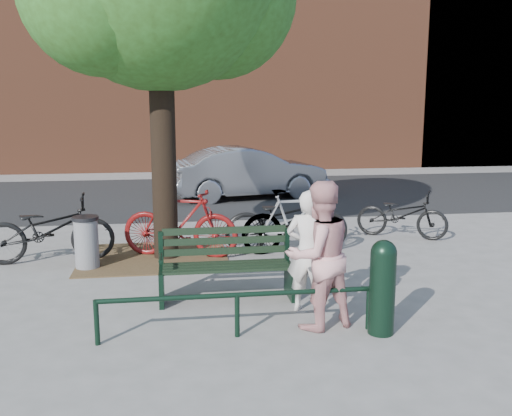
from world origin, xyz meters
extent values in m
plane|color=gray|center=(0.00, 0.00, 0.00)|extent=(90.00, 90.00, 0.00)
cube|color=brown|center=(-1.00, 2.20, 0.01)|extent=(2.40, 2.00, 0.02)
cube|color=black|center=(0.00, 8.50, 0.01)|extent=(40.00, 7.00, 0.01)
cube|color=brown|center=(0.00, 16.00, 6.00)|extent=(45.00, 4.00, 12.00)
cube|color=black|center=(-0.84, 0.00, 0.23)|extent=(0.06, 0.52, 0.45)
cube|color=black|center=(-0.84, 0.23, 0.67)|extent=(0.06, 0.06, 0.44)
cylinder|color=black|center=(-0.84, -0.10, 0.63)|extent=(0.04, 0.36, 0.04)
cube|color=black|center=(0.84, 0.00, 0.23)|extent=(0.06, 0.52, 0.45)
cube|color=black|center=(0.84, 0.23, 0.67)|extent=(0.06, 0.06, 0.44)
cylinder|color=black|center=(0.84, -0.10, 0.63)|extent=(0.04, 0.36, 0.04)
cube|color=black|center=(0.00, 0.00, 0.45)|extent=(1.64, 0.46, 0.04)
cube|color=black|center=(0.00, 0.23, 0.74)|extent=(1.64, 0.03, 0.47)
cylinder|color=black|center=(-1.50, -1.20, 0.25)|extent=(0.06, 0.06, 0.50)
cylinder|color=black|center=(0.00, -1.20, 0.25)|extent=(0.06, 0.06, 0.50)
cylinder|color=black|center=(1.50, -1.20, 0.25)|extent=(0.06, 0.06, 0.50)
cylinder|color=black|center=(0.00, -1.20, 0.48)|extent=(3.00, 0.06, 0.06)
cylinder|color=black|center=(-0.80, 2.20, 1.90)|extent=(0.40, 0.40, 3.80)
imported|color=silver|center=(0.95, -0.55, 0.76)|extent=(0.66, 0.58, 1.52)
imported|color=#D39291|center=(0.95, -1.05, 0.85)|extent=(0.98, 0.86, 1.70)
cylinder|color=black|center=(1.60, -1.34, 0.46)|extent=(0.29, 0.29, 0.93)
sphere|color=black|center=(1.60, -1.34, 0.93)|extent=(0.29, 0.29, 0.29)
cylinder|color=gray|center=(-2.01, 1.74, 0.38)|extent=(0.37, 0.37, 0.77)
cylinder|color=black|center=(-2.01, 1.74, 0.79)|extent=(0.40, 0.40, 0.05)
imported|color=black|center=(-2.66, 2.20, 0.54)|extent=(2.11, 0.91, 1.08)
imported|color=#600E0D|center=(-0.56, 2.20, 0.59)|extent=(2.03, 1.10, 1.17)
imported|color=black|center=(1.25, 2.24, 0.56)|extent=(2.14, 0.77, 1.12)
imported|color=gray|center=(1.36, 2.20, 0.55)|extent=(1.89, 0.72, 1.11)
imported|color=black|center=(3.62, 2.98, 0.45)|extent=(1.77, 1.37, 0.89)
imported|color=slate|center=(1.33, 7.90, 0.69)|extent=(4.37, 2.25, 1.37)
camera|label=1|loc=(-0.65, -7.09, 2.56)|focal=40.00mm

